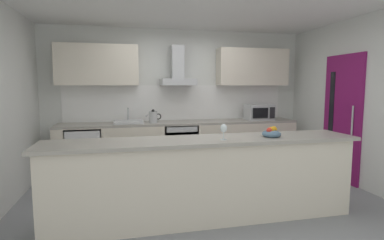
{
  "coord_description": "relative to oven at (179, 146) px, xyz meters",
  "views": [
    {
      "loc": [
        -1.03,
        -3.94,
        1.56
      ],
      "look_at": [
        -0.04,
        0.4,
        1.05
      ],
      "focal_mm": 28.38,
      "sensor_mm": 36.0,
      "label": 1
    }
  ],
  "objects": [
    {
      "name": "counter_back",
      "position": [
        0.04,
        0.03,
        -0.01
      ],
      "size": [
        4.33,
        0.6,
        0.9
      ],
      "color": "beige",
      "rests_on": "ground"
    },
    {
      "name": "sink",
      "position": [
        -0.9,
        0.01,
        0.47
      ],
      "size": [
        0.5,
        0.4,
        0.26
      ],
      "color": "silver",
      "rests_on": "counter_back"
    },
    {
      "name": "wall_right",
      "position": [
        2.56,
        -1.44,
        0.84
      ],
      "size": [
        0.12,
        4.57,
        2.6
      ],
      "primitive_type": "cube",
      "color": "silver",
      "rests_on": "ground"
    },
    {
      "name": "refrigerator",
      "position": [
        -1.64,
        -0.0,
        -0.03
      ],
      "size": [
        0.58,
        0.6,
        0.85
      ],
      "color": "white",
      "rests_on": "ground"
    },
    {
      "name": "oven",
      "position": [
        0.0,
        0.0,
        0.0
      ],
      "size": [
        0.6,
        0.62,
        0.8
      ],
      "color": "slate",
      "rests_on": "ground"
    },
    {
      "name": "upper_cabinets",
      "position": [
        0.04,
        0.18,
        1.45
      ],
      "size": [
        4.27,
        0.32,
        0.7
      ],
      "color": "beige"
    },
    {
      "name": "side_door",
      "position": [
        2.49,
        -1.14,
        0.57
      ],
      "size": [
        0.08,
        0.85,
        2.05
      ],
      "color": "#7A1456",
      "rests_on": "ground"
    },
    {
      "name": "ground",
      "position": [
        0.04,
        -1.44,
        -0.47
      ],
      "size": [
        5.92,
        4.57,
        0.02
      ],
      "primitive_type": "cube",
      "color": "gray"
    },
    {
      "name": "fruit_bowl",
      "position": [
        0.7,
        -2.16,
        0.54
      ],
      "size": [
        0.22,
        0.22,
        0.13
      ],
      "color": "slate",
      "rests_on": "counter_island"
    },
    {
      "name": "kettle",
      "position": [
        -0.47,
        -0.03,
        0.55
      ],
      "size": [
        0.29,
        0.15,
        0.24
      ],
      "color": "#B7BABC",
      "rests_on": "counter_back"
    },
    {
      "name": "ceiling",
      "position": [
        0.04,
        -1.44,
        2.15
      ],
      "size": [
        5.92,
        4.57,
        0.02
      ],
      "primitive_type": "cube",
      "color": "white"
    },
    {
      "name": "microwave",
      "position": [
        1.55,
        -0.03,
        0.59
      ],
      "size": [
        0.5,
        0.38,
        0.3
      ],
      "color": "#B7BABC",
      "rests_on": "counter_back"
    },
    {
      "name": "wine_glass",
      "position": [
        0.09,
        -2.22,
        0.62
      ],
      "size": [
        0.08,
        0.08,
        0.18
      ],
      "color": "silver",
      "rests_on": "counter_island"
    },
    {
      "name": "backsplash_tile",
      "position": [
        0.04,
        0.33,
        0.77
      ],
      "size": [
        4.18,
        0.02,
        0.66
      ],
      "primitive_type": "cube",
      "color": "white"
    },
    {
      "name": "counter_island",
      "position": [
        -0.09,
        -2.1,
        0.02
      ],
      "size": [
        3.6,
        0.64,
        0.96
      ],
      "color": "beige",
      "rests_on": "ground"
    },
    {
      "name": "wall_back",
      "position": [
        0.04,
        0.41,
        0.84
      ],
      "size": [
        5.92,
        0.12,
        2.6
      ],
      "primitive_type": "cube",
      "color": "silver",
      "rests_on": "ground"
    },
    {
      "name": "range_hood",
      "position": [
        -0.0,
        0.13,
        1.33
      ],
      "size": [
        0.62,
        0.45,
        0.72
      ],
      "color": "#B7BABC"
    }
  ]
}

